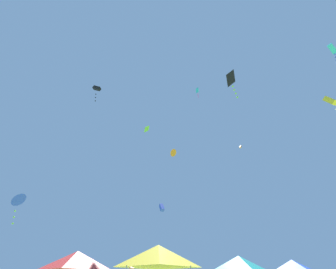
% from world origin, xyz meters
% --- Properties ---
extents(canopy_tent_teal, '(2.68, 2.68, 2.87)m').
position_xyz_m(canopy_tent_teal, '(3.85, 6.39, 2.43)').
color(canopy_tent_teal, '#9E9EA3').
rests_on(canopy_tent_teal, ground).
extents(canopy_tent_yellow, '(3.23, 3.23, 3.46)m').
position_xyz_m(canopy_tent_yellow, '(-0.05, 7.48, 2.94)').
color(canopy_tent_yellow, '#9E9EA3').
rests_on(canopy_tent_yellow, ground).
extents(canopy_tent_red, '(3.22, 3.22, 3.44)m').
position_xyz_m(canopy_tent_red, '(-5.05, 10.37, 2.92)').
color(canopy_tent_red, '#9E9EA3').
rests_on(canopy_tent_red, ground).
extents(canopy_tent_blue, '(2.74, 2.74, 2.93)m').
position_xyz_m(canopy_tent_blue, '(8.08, 9.05, 2.49)').
color(canopy_tent_blue, '#9E9EA3').
rests_on(canopy_tent_blue, ground).
extents(kite_lime_diamond, '(1.03, 1.03, 0.88)m').
position_xyz_m(kite_lime_diamond, '(-1.98, 23.19, 22.50)').
color(kite_lime_diamond, '#75D138').
extents(kite_black_box, '(1.46, 0.94, 2.89)m').
position_xyz_m(kite_black_box, '(-9.79, 18.60, 26.48)').
color(kite_black_box, black).
extents(kite_blue_delta, '(1.43, 1.73, 3.13)m').
position_xyz_m(kite_blue_delta, '(-15.06, 18.98, 9.21)').
color(kite_blue_delta, blue).
extents(kite_black_diamond, '(1.23, 1.20, 2.83)m').
position_xyz_m(kite_black_diamond, '(6.29, 7.72, 17.31)').
color(kite_black_diamond, black).
extents(kite_blue_diamond, '(0.95, 0.98, 0.72)m').
position_xyz_m(kite_blue_diamond, '(-16.79, 21.53, 9.63)').
color(kite_blue_diamond, blue).
extents(kite_orange_delta, '(1.27, 1.29, 1.01)m').
position_xyz_m(kite_orange_delta, '(2.12, 20.79, 16.85)').
color(kite_orange_delta, orange).
extents(kite_yellow_box, '(0.88, 1.13, 3.01)m').
position_xyz_m(kite_yellow_box, '(17.39, 9.61, 17.17)').
color(kite_yellow_box, yellow).
extents(kite_cyan_diamond, '(0.76, 0.77, 1.90)m').
position_xyz_m(kite_cyan_diamond, '(6.03, 19.07, 27.60)').
color(kite_cyan_diamond, '#2DB7CC').
extents(kite_orange_box, '(0.60, 0.61, 0.67)m').
position_xyz_m(kite_orange_box, '(15.13, 27.17, 22.25)').
color(kite_orange_box, orange).
extents(kite_cyan_box, '(1.16, 0.95, 2.41)m').
position_xyz_m(kite_cyan_box, '(16.89, 6.23, 21.02)').
color(kite_cyan_box, '#2DB7CC').
extents(kite_blue_box, '(0.81, 1.22, 1.26)m').
position_xyz_m(kite_blue_box, '(0.88, 26.29, 10.80)').
color(kite_blue_box, blue).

